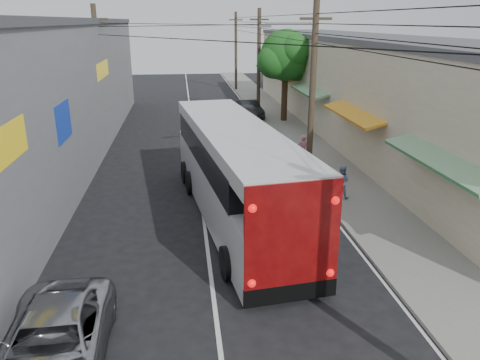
# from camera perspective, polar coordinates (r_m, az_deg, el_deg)

# --- Properties ---
(sidewalk) EXTENTS (3.00, 80.00, 0.12)m
(sidewalk) POSITION_cam_1_polar(r_m,az_deg,el_deg) (29.38, 7.23, 4.80)
(sidewalk) COLOR slate
(sidewalk) RESTS_ON ground
(building_right) EXTENTS (7.09, 40.00, 6.25)m
(building_right) POSITION_cam_1_polar(r_m,az_deg,el_deg) (32.06, 14.54, 11.16)
(building_right) COLOR beige
(building_right) RESTS_ON ground
(building_left) EXTENTS (7.20, 36.00, 7.25)m
(building_left) POSITION_cam_1_polar(r_m,az_deg,el_deg) (27.01, -24.30, 9.85)
(building_left) COLOR gray
(building_left) RESTS_ON ground
(utility_poles) EXTENTS (11.80, 45.28, 8.00)m
(utility_poles) POSITION_cam_1_polar(r_m,az_deg,el_deg) (28.35, 0.62, 12.80)
(utility_poles) COLOR #473828
(utility_poles) RESTS_ON ground
(street_tree) EXTENTS (4.40, 4.00, 6.60)m
(street_tree) POSITION_cam_1_polar(r_m,az_deg,el_deg) (34.55, 5.69, 14.71)
(street_tree) COLOR #3F2B19
(street_tree) RESTS_ON ground
(coach_bus) EXTENTS (4.04, 12.46, 3.53)m
(coach_bus) POSITION_cam_1_polar(r_m,az_deg,el_deg) (17.31, -0.68, 1.06)
(coach_bus) COLOR silver
(coach_bus) RESTS_ON ground
(jeepney) EXTENTS (2.30, 4.78, 1.31)m
(jeepney) POSITION_cam_1_polar(r_m,az_deg,el_deg) (11.15, -21.72, -18.12)
(jeepney) COLOR #ADADB4
(jeepney) RESTS_ON ground
(parked_suv) EXTENTS (2.81, 5.44, 1.51)m
(parked_suv) POSITION_cam_1_polar(r_m,az_deg,el_deg) (24.39, 3.67, 3.69)
(parked_suv) COLOR #919198
(parked_suv) RESTS_ON ground
(parked_car_mid) EXTENTS (2.25, 4.83, 1.60)m
(parked_car_mid) POSITION_cam_1_polar(r_m,az_deg,el_deg) (32.73, 0.87, 7.72)
(parked_car_mid) COLOR #242328
(parked_car_mid) RESTS_ON ground
(parked_car_far) EXTENTS (1.91, 4.17, 1.33)m
(parked_car_far) POSITION_cam_1_polar(r_m,az_deg,el_deg) (36.45, 1.12, 8.65)
(parked_car_far) COLOR black
(parked_car_far) RESTS_ON ground
(pedestrian_near) EXTENTS (0.65, 0.54, 1.52)m
(pedestrian_near) POSITION_cam_1_polar(r_m,az_deg,el_deg) (24.10, 7.71, 3.67)
(pedestrian_near) COLOR #C0657A
(pedestrian_near) RESTS_ON sidewalk
(pedestrian_far) EXTENTS (0.84, 0.78, 1.39)m
(pedestrian_far) POSITION_cam_1_polar(r_m,az_deg,el_deg) (19.74, 12.27, -0.21)
(pedestrian_far) COLOR #7B97B4
(pedestrian_far) RESTS_ON sidewalk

